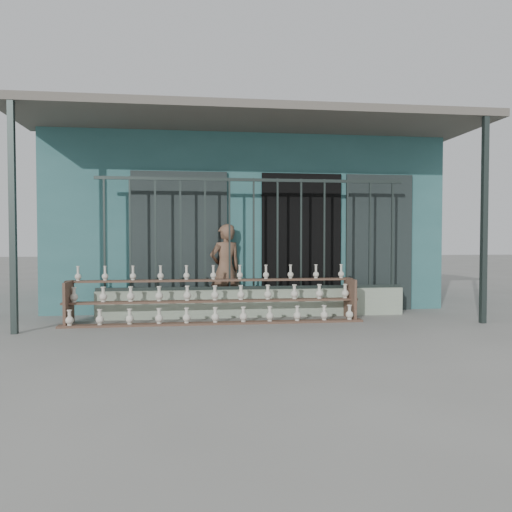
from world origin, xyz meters
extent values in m
plane|color=slate|center=(0.00, 0.00, 0.00)|extent=(60.00, 60.00, 0.00)
cube|color=#2E6162|center=(0.00, 4.30, 1.60)|extent=(7.00, 5.00, 3.20)
cube|color=black|center=(0.90, 1.82, 1.20)|extent=(1.40, 0.12, 2.40)
cube|color=black|center=(-1.20, 1.78, 1.20)|extent=(1.60, 0.08, 2.40)
cube|color=black|center=(2.30, 1.78, 1.20)|extent=(1.20, 0.08, 2.40)
cube|color=#59544C|center=(0.00, 1.20, 3.15)|extent=(7.40, 2.00, 0.12)
cube|color=#283330|center=(-3.35, 0.25, 1.55)|extent=(0.08, 0.08, 3.10)
cube|color=#283330|center=(3.35, 0.25, 1.55)|extent=(0.08, 0.08, 3.10)
cube|color=#96A68E|center=(0.00, 1.30, 0.23)|extent=(5.00, 0.20, 0.45)
cube|color=#283330|center=(-2.35, 1.30, 1.35)|extent=(0.03, 0.03, 1.80)
cube|color=#283330|center=(-1.96, 1.30, 1.35)|extent=(0.03, 0.03, 1.80)
cube|color=#283330|center=(-1.57, 1.30, 1.35)|extent=(0.03, 0.03, 1.80)
cube|color=#283330|center=(-1.18, 1.30, 1.35)|extent=(0.03, 0.03, 1.80)
cube|color=#283330|center=(-0.78, 1.30, 1.35)|extent=(0.03, 0.03, 1.80)
cube|color=#283330|center=(-0.39, 1.30, 1.35)|extent=(0.03, 0.03, 1.80)
cube|color=#283330|center=(0.00, 1.30, 1.35)|extent=(0.03, 0.03, 1.80)
cube|color=#283330|center=(0.39, 1.30, 1.35)|extent=(0.03, 0.03, 1.80)
cube|color=#283330|center=(0.78, 1.30, 1.35)|extent=(0.03, 0.03, 1.80)
cube|color=#283330|center=(1.17, 1.30, 1.35)|extent=(0.03, 0.03, 1.80)
cube|color=#283330|center=(1.57, 1.30, 1.35)|extent=(0.03, 0.03, 1.80)
cube|color=#283330|center=(1.96, 1.30, 1.35)|extent=(0.03, 0.03, 1.80)
cube|color=#283330|center=(2.35, 1.30, 1.35)|extent=(0.03, 0.03, 1.80)
cube|color=#283330|center=(0.00, 1.30, 2.22)|extent=(5.00, 0.04, 0.05)
cube|color=#283330|center=(0.00, 1.30, 0.47)|extent=(5.00, 0.04, 0.05)
cube|color=brown|center=(-0.66, 0.65, 0.01)|extent=(4.50, 0.18, 0.03)
cube|color=brown|center=(-0.66, 0.90, 0.32)|extent=(4.50, 0.18, 0.03)
cube|color=brown|center=(-0.66, 1.15, 0.61)|extent=(4.50, 0.18, 0.03)
cube|color=brown|center=(-2.81, 0.90, 0.32)|extent=(0.04, 0.55, 0.64)
cube|color=brown|center=(1.49, 0.90, 0.32)|extent=(0.04, 0.55, 0.64)
imported|color=brown|center=(-0.44, 1.64, 0.76)|extent=(0.65, 0.54, 1.52)
camera|label=1|loc=(-0.99, -6.72, 1.27)|focal=35.00mm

